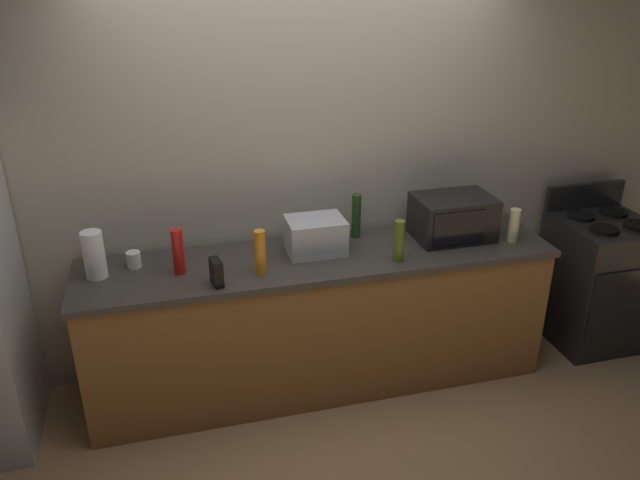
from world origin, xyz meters
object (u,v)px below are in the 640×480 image
at_px(microwave, 453,217).
at_px(paper_towel_roll, 94,255).
at_px(cordless_phone, 216,272).
at_px(bottle_dish_soap, 260,252).
at_px(mug_white, 134,260).
at_px(stove_range, 597,280).
at_px(bottle_wine, 356,216).
at_px(bottle_hot_sauce, 178,252).
at_px(bottle_olive_oil, 399,241).
at_px(toaster_oven, 315,235).
at_px(bottle_vinegar, 514,225).

distance_m(microwave, paper_towel_roll, 2.13).
xyz_separation_m(paper_towel_roll, cordless_phone, (0.63, -0.26, -0.06)).
height_order(bottle_dish_soap, mug_white, bottle_dish_soap).
relative_size(stove_range, mug_white, 11.63).
bearing_deg(bottle_wine, mug_white, -176.38).
distance_m(cordless_phone, bottle_hot_sauce, 0.28).
height_order(bottle_wine, bottle_olive_oil, bottle_wine).
xyz_separation_m(paper_towel_roll, bottle_hot_sauce, (0.45, -0.07, -0.00)).
xyz_separation_m(bottle_olive_oil, mug_white, (-1.49, 0.31, -0.08)).
distance_m(stove_range, mug_white, 3.11).
bearing_deg(cordless_phone, bottle_dish_soap, 7.72).
bearing_deg(mug_white, bottle_wine, 3.62).
xyz_separation_m(cordless_phone, bottle_olive_oil, (1.05, 0.03, 0.05)).
height_order(paper_towel_roll, mug_white, paper_towel_roll).
relative_size(microwave, bottle_dish_soap, 1.88).
height_order(stove_range, cordless_phone, stove_range).
relative_size(cordless_phone, bottle_hot_sauce, 0.57).
bearing_deg(toaster_oven, stove_range, -1.72).
bearing_deg(cordless_phone, microwave, -0.52).
relative_size(toaster_oven, paper_towel_roll, 1.26).
bearing_deg(bottle_olive_oil, toaster_oven, 150.80).
bearing_deg(stove_range, bottle_dish_soap, -176.88).
bearing_deg(bottle_olive_oil, mug_white, 168.36).
relative_size(microwave, bottle_wine, 1.70).
relative_size(paper_towel_roll, bottle_wine, 0.96).
xyz_separation_m(toaster_oven, bottle_olive_oil, (0.43, -0.24, 0.02)).
xyz_separation_m(bottle_vinegar, bottle_olive_oil, (-0.79, -0.07, 0.02)).
bearing_deg(toaster_oven, bottle_hot_sauce, -174.44).
bearing_deg(mug_white, bottle_olive_oil, -11.64).
bearing_deg(bottle_wine, bottle_olive_oil, -71.29).
bearing_deg(bottle_vinegar, stove_range, 7.83).
height_order(bottle_dish_soap, bottle_hot_sauce, bottle_hot_sauce).
bearing_deg(mug_white, paper_towel_roll, -159.65).
bearing_deg(bottle_wine, bottle_dish_soap, -153.04).
height_order(microwave, mug_white, microwave).
xyz_separation_m(microwave, bottle_vinegar, (0.34, -0.16, -0.03)).
bearing_deg(bottle_dish_soap, bottle_olive_oil, -3.79).
distance_m(cordless_phone, mug_white, 0.55).
relative_size(paper_towel_roll, bottle_hot_sauce, 1.02).
xyz_separation_m(bottle_wine, bottle_hot_sauce, (-1.11, -0.23, -0.01)).
bearing_deg(bottle_dish_soap, bottle_wine, 26.96).
height_order(paper_towel_roll, bottle_hot_sauce, paper_towel_roll).
distance_m(toaster_oven, paper_towel_roll, 1.25).
distance_m(microwave, bottle_wine, 0.60).
distance_m(bottle_wine, bottle_hot_sauce, 1.13).
bearing_deg(mug_white, cordless_phone, -37.77).
bearing_deg(paper_towel_roll, bottle_hot_sauce, -8.72).
relative_size(bottle_dish_soap, bottle_olive_oil, 1.02).
distance_m(stove_range, bottle_wine, 1.82).
distance_m(microwave, toaster_oven, 0.88).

